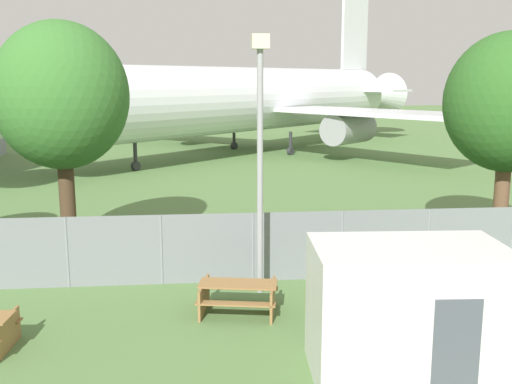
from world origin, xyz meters
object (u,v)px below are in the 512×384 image
at_px(tree_behind_benches, 61,97).
at_px(picnic_bench_near_cabin, 238,294).
at_px(airplane, 251,100).
at_px(portable_cabin, 407,311).
at_px(tree_left_of_cabin, 509,103).

bearing_deg(tree_behind_benches, picnic_bench_near_cabin, -44.73).
bearing_deg(airplane, portable_cabin, 44.96).
bearing_deg(picnic_bench_near_cabin, airplane, 84.14).
bearing_deg(airplane, picnic_bench_near_cabin, 39.50).
xyz_separation_m(airplane, tree_left_of_cabin, (5.62, -27.33, 0.83)).
height_order(portable_cabin, picnic_bench_near_cabin, portable_cabin).
xyz_separation_m(picnic_bench_near_cabin, tree_behind_benches, (-4.99, 4.94, 4.63)).
distance_m(portable_cabin, tree_behind_benches, 12.19).
bearing_deg(picnic_bench_near_cabin, portable_cabin, -48.83).
bearing_deg(airplane, tree_left_of_cabin, 56.97).
distance_m(picnic_bench_near_cabin, tree_left_of_cabin, 10.77).
bearing_deg(tree_behind_benches, portable_cabin, -46.34).
xyz_separation_m(tree_left_of_cabin, tree_behind_benches, (-13.85, 0.70, 0.22)).
relative_size(airplane, picnic_bench_near_cabin, 16.22).
relative_size(airplane, tree_behind_benches, 4.65).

